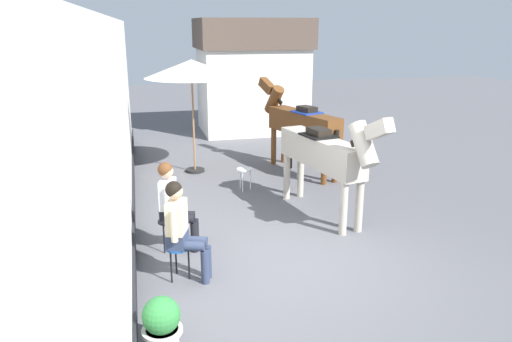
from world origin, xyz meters
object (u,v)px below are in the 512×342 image
(seated_visitor_near, at_px, (182,226))
(cafe_parasol, at_px, (191,69))
(flower_planter_near, at_px, (162,324))
(saddled_horse_near, at_px, (325,154))
(saddled_horse_far, at_px, (300,123))
(seated_visitor_far, at_px, (173,202))
(spare_stool_white, at_px, (244,171))

(seated_visitor_near, bearing_deg, cafe_parasol, 81.49)
(seated_visitor_near, height_order, flower_planter_near, seated_visitor_near)
(saddled_horse_near, xyz_separation_m, saddled_horse_far, (0.48, 2.80, 0.00))
(seated_visitor_far, bearing_deg, flower_planter_near, -97.38)
(seated_visitor_near, xyz_separation_m, saddled_horse_near, (2.67, 1.75, 0.38))
(seated_visitor_far, bearing_deg, saddled_horse_near, 16.20)
(flower_planter_near, distance_m, cafe_parasol, 7.01)
(flower_planter_near, xyz_separation_m, spare_stool_white, (1.97, 5.03, 0.07))
(seated_visitor_far, bearing_deg, seated_visitor_near, -87.25)
(seated_visitor_near, xyz_separation_m, cafe_parasol, (0.76, 5.08, 1.59))
(seated_visitor_far, height_order, saddled_horse_far, saddled_horse_far)
(saddled_horse_near, bearing_deg, flower_planter_near, -132.82)
(cafe_parasol, bearing_deg, saddled_horse_near, -60.20)
(spare_stool_white, bearing_deg, flower_planter_near, -111.42)
(cafe_parasol, height_order, spare_stool_white, cafe_parasol)
(seated_visitor_far, relative_size, spare_stool_white, 3.02)
(seated_visitor_near, bearing_deg, spare_stool_white, 65.35)
(seated_visitor_far, height_order, spare_stool_white, seated_visitor_far)
(flower_planter_near, bearing_deg, saddled_horse_far, 59.96)
(seated_visitor_far, xyz_separation_m, cafe_parasol, (0.81, 4.12, 1.59))
(saddled_horse_far, distance_m, flower_planter_near, 7.07)
(flower_planter_near, height_order, cafe_parasol, cafe_parasol)
(flower_planter_near, bearing_deg, seated_visitor_far, 82.62)
(saddled_horse_near, distance_m, spare_stool_white, 2.19)
(seated_visitor_near, height_order, spare_stool_white, seated_visitor_near)
(seated_visitor_far, relative_size, cafe_parasol, 0.54)
(saddled_horse_far, bearing_deg, seated_visitor_near, -124.69)
(flower_planter_near, xyz_separation_m, cafe_parasol, (1.13, 6.61, 2.03))
(seated_visitor_far, xyz_separation_m, spare_stool_white, (1.65, 2.54, -0.38))
(seated_visitor_far, distance_m, cafe_parasol, 4.49)
(seated_visitor_far, distance_m, spare_stool_white, 3.06)
(seated_visitor_near, relative_size, saddled_horse_near, 0.47)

